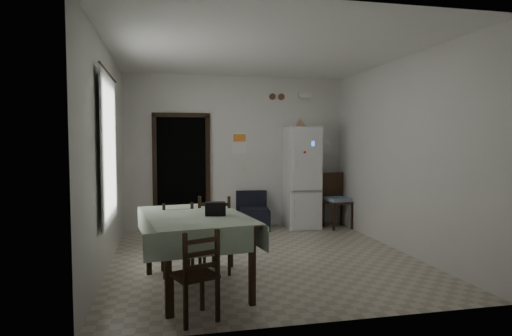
{
  "coord_description": "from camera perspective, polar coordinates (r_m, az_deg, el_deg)",
  "views": [
    {
      "loc": [
        -1.37,
        -5.84,
        1.66
      ],
      "look_at": [
        0.0,
        0.5,
        1.25
      ],
      "focal_mm": 30.0,
      "sensor_mm": 36.0,
      "label": 1
    }
  ],
  "objects": [
    {
      "name": "ground",
      "position": [
        6.23,
        0.99,
        -11.85
      ],
      "size": [
        4.5,
        4.5,
        0.0
      ],
      "primitive_type": "plane",
      "color": "#B4A893",
      "rests_on": "ground"
    },
    {
      "name": "ceiling",
      "position": [
        6.13,
        1.02,
        15.29
      ],
      "size": [
        4.2,
        4.5,
        0.02
      ],
      "primitive_type": null,
      "color": "white",
      "rests_on": "ground"
    },
    {
      "name": "wall_back",
      "position": [
        8.21,
        -2.58,
        2.14
      ],
      "size": [
        4.2,
        0.02,
        2.9
      ],
      "primitive_type": null,
      "color": "silver",
      "rests_on": "ground"
    },
    {
      "name": "wall_front",
      "position": [
        3.85,
        8.67,
        0.45
      ],
      "size": [
        4.2,
        0.02,
        2.9
      ],
      "primitive_type": null,
      "color": "silver",
      "rests_on": "ground"
    },
    {
      "name": "wall_left",
      "position": [
        5.89,
        -19.3,
        1.37
      ],
      "size": [
        0.02,
        4.5,
        2.9
      ],
      "primitive_type": null,
      "color": "silver",
      "rests_on": "ground"
    },
    {
      "name": "wall_right",
      "position": [
        6.8,
        18.52,
        1.66
      ],
      "size": [
        0.02,
        4.5,
        2.9
      ],
      "primitive_type": null,
      "color": "silver",
      "rests_on": "ground"
    },
    {
      "name": "doorway",
      "position": [
        8.32,
        -9.95,
        -0.57
      ],
      "size": [
        1.06,
        0.52,
        2.22
      ],
      "color": "black",
      "rests_on": "ground"
    },
    {
      "name": "window_recess",
      "position": [
        5.7,
        -20.07,
        2.29
      ],
      "size": [
        0.1,
        1.2,
        1.6
      ],
      "primitive_type": "cube",
      "color": "silver",
      "rests_on": "ground"
    },
    {
      "name": "curtain",
      "position": [
        5.68,
        -18.97,
        2.31
      ],
      "size": [
        0.02,
        1.45,
        1.85
      ],
      "primitive_type": "cube",
      "color": "white",
      "rests_on": "ground"
    },
    {
      "name": "curtain_rod",
      "position": [
        5.74,
        -19.07,
        11.83
      ],
      "size": [
        0.02,
        1.6,
        0.02
      ],
      "primitive_type": "cylinder",
      "rotation": [
        1.57,
        0.0,
        0.0
      ],
      "color": "black",
      "rests_on": "ground"
    },
    {
      "name": "calendar",
      "position": [
        8.21,
        -2.23,
        3.33
      ],
      "size": [
        0.28,
        0.02,
        0.4
      ],
      "primitive_type": "cube",
      "color": "white",
      "rests_on": "ground"
    },
    {
      "name": "calendar_image",
      "position": [
        8.2,
        -2.22,
        4.03
      ],
      "size": [
        0.24,
        0.01,
        0.14
      ],
      "primitive_type": "cube",
      "color": "orange",
      "rests_on": "ground"
    },
    {
      "name": "light_switch",
      "position": [
        8.24,
        -1.53,
        -0.28
      ],
      "size": [
        0.08,
        0.02,
        0.12
      ],
      "primitive_type": "cube",
      "color": "beige",
      "rests_on": "ground"
    },
    {
      "name": "vent_left",
      "position": [
        8.38,
        2.2,
        9.5
      ],
      "size": [
        0.12,
        0.03,
        0.12
      ],
      "primitive_type": "cylinder",
      "rotation": [
        1.57,
        0.0,
        0.0
      ],
      "color": "brown",
      "rests_on": "ground"
    },
    {
      "name": "vent_right",
      "position": [
        8.43,
        3.4,
        9.46
      ],
      "size": [
        0.12,
        0.03,
        0.12
      ],
      "primitive_type": "cylinder",
      "rotation": [
        1.57,
        0.0,
        0.0
      ],
      "color": "brown",
      "rests_on": "ground"
    },
    {
      "name": "emergency_light",
      "position": [
        8.55,
        6.53,
        9.57
      ],
      "size": [
        0.25,
        0.07,
        0.09
      ],
      "primitive_type": "cube",
      "color": "white",
      "rests_on": "ground"
    },
    {
      "name": "fridge",
      "position": [
        8.22,
        6.08,
        -1.28
      ],
      "size": [
        0.63,
        0.63,
        1.92
      ],
      "primitive_type": null,
      "rotation": [
        0.0,
        0.0,
        -0.02
      ],
      "color": "silver",
      "rests_on": "ground"
    },
    {
      "name": "tan_cone",
      "position": [
        8.22,
        5.97,
        6.04
      ],
      "size": [
        0.23,
        0.23,
        0.17
      ],
      "primitive_type": "cone",
      "rotation": [
        0.0,
        0.0,
        0.1
      ],
      "color": "tan",
      "rests_on": "fridge"
    },
    {
      "name": "navy_seat",
      "position": [
        8.05,
        -0.33,
        -5.72
      ],
      "size": [
        0.65,
        0.64,
        0.71
      ],
      "primitive_type": null,
      "rotation": [
        0.0,
        0.0,
        -0.13
      ],
      "color": "black",
      "rests_on": "ground"
    },
    {
      "name": "corner_chair",
      "position": [
        8.31,
        10.84,
        -4.3
      ],
      "size": [
        0.51,
        0.51,
        1.05
      ],
      "primitive_type": null,
      "rotation": [
        0.0,
        0.0,
        0.14
      ],
      "color": "black",
      "rests_on": "ground"
    },
    {
      "name": "dining_table",
      "position": [
        4.94,
        -8.13,
        -10.97
      ],
      "size": [
        1.3,
        1.76,
        0.84
      ],
      "primitive_type": null,
      "rotation": [
        0.0,
        0.0,
        0.16
      ],
      "color": "#97AB92",
      "rests_on": "ground"
    },
    {
      "name": "black_bag",
      "position": [
        4.76,
        -5.46,
        -5.43
      ],
      "size": [
        0.23,
        0.15,
        0.15
      ],
      "primitive_type": "cube",
      "rotation": [
        0.0,
        0.0,
        -0.07
      ],
      "color": "black",
      "rests_on": "dining_table"
    },
    {
      "name": "dining_chair_far_left",
      "position": [
        5.48,
        -10.5,
        -9.13
      ],
      "size": [
        0.42,
        0.42,
        0.91
      ],
      "primitive_type": null,
      "rotation": [
        0.0,
        0.0,
        3.22
      ],
      "color": "black",
      "rests_on": "ground"
    },
    {
      "name": "dining_chair_far_right",
      "position": [
        5.52,
        -5.32,
        -8.62
      ],
      "size": [
        0.51,
        0.51,
        0.99
      ],
      "primitive_type": null,
      "rotation": [
        0.0,
        0.0,
        2.9
      ],
      "color": "black",
      "rests_on": "ground"
    },
    {
      "name": "dining_chair_near_head",
      "position": [
        4.11,
        -8.25,
        -13.82
      ],
      "size": [
        0.48,
        0.48,
        0.86
      ],
      "primitive_type": null,
      "rotation": [
        0.0,
        0.0,
        3.52
      ],
      "color": "black",
      "rests_on": "ground"
    }
  ]
}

